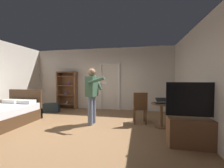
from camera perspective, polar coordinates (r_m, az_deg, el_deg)
The scene contains 13 objects.
ground_plane at distance 4.23m, azimuth -14.60°, elevation -17.36°, with size 7.03×7.03×0.00m, color olive.
wall_back at distance 6.53m, azimuth -4.42°, elevation 2.08°, with size 6.63×0.12×2.81m, color silver.
wall_right at distance 3.90m, azimuth 33.94°, elevation 1.72°, with size 0.12×5.53×2.81m, color silver.
doorway_frame at distance 6.36m, azimuth -0.88°, elevation 0.45°, with size 0.93×0.08×2.13m.
bed at distance 5.44m, azimuth -38.23°, elevation -10.03°, with size 1.32×2.02×1.02m.
bookshelf at distance 6.94m, azimuth -17.76°, elevation -1.84°, with size 0.94×0.32×1.74m.
tv_flatscreen at distance 3.47m, azimuth 31.14°, elevation -15.01°, with size 1.20×0.40×1.34m.
side_table at distance 4.35m, azimuth 19.51°, elevation -10.46°, with size 0.58×0.58×0.70m.
laptop at distance 4.26m, azimuth 19.32°, elevation -6.83°, with size 0.36×0.37×0.17m.
bottle_on_table at distance 4.24m, azimuth 21.61°, elevation -5.91°, with size 0.06×0.06×0.30m.
wooden_chair at distance 4.49m, azimuth 11.36°, elevation -8.99°, with size 0.47×0.47×0.99m.
person_blue_shirt at distance 4.37m, azimuth -8.11°, elevation -3.29°, with size 0.69×0.62×1.73m.
suitcase_dark at distance 6.51m, azimuth -23.49°, elevation -8.83°, with size 0.64×0.28×0.38m, color #1E2D38.
Camera 1 is at (1.73, -3.59, 1.41)m, focal length 22.39 mm.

